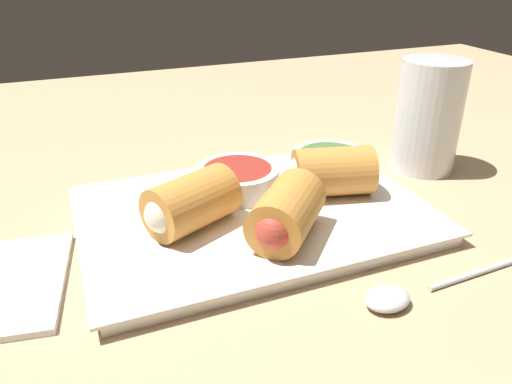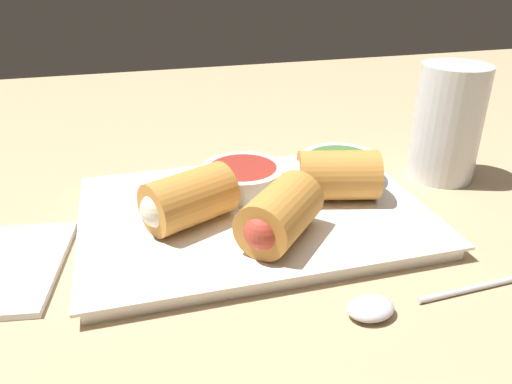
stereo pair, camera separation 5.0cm
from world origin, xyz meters
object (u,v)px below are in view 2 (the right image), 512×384
Objects in this scene: serving_plate at (256,217)px; drinking_glass at (447,123)px; spoon at (385,305)px; dipping_bowl_near at (247,177)px; dipping_bowl_far at (340,167)px.

serving_plate is 25.58cm from drinking_glass.
drinking_glass is at bearing 12.15° from serving_plate.
serving_plate is at bearing 111.06° from spoon.
dipping_bowl_near is 10.62cm from dipping_bowl_far.
serving_plate is 2.14× the size of spoon.
drinking_glass is (24.32, 5.24, 5.92)cm from serving_plate.
drinking_glass is at bearing 48.48° from spoon.
spoon is 28.35cm from drinking_glass.
dipping_bowl_near is at bearing 86.02° from serving_plate.
serving_plate reaches higher than spoon.
serving_plate is at bearing -167.85° from drinking_glass.
dipping_bowl_far reaches higher than spoon.
dipping_bowl_far is at bearing 23.42° from serving_plate.
serving_plate is 3.83× the size of dipping_bowl_far.
spoon is at bearing -103.85° from dipping_bowl_far.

